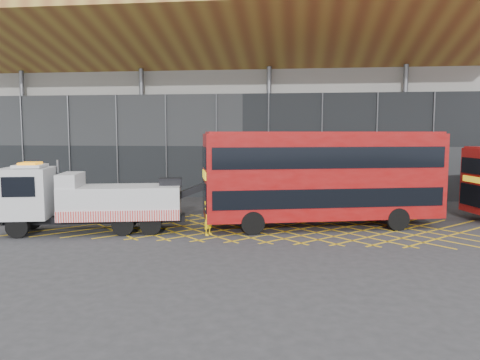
# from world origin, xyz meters

# --- Properties ---
(ground_plane) EXTENTS (120.00, 120.00, 0.00)m
(ground_plane) POSITION_xyz_m (0.00, 0.00, 0.00)
(ground_plane) COLOR #2B2C2E
(road_markings) EXTENTS (26.36, 7.16, 0.01)m
(road_markings) POSITION_xyz_m (4.80, 0.00, 0.01)
(road_markings) COLOR gold
(road_markings) RESTS_ON ground_plane
(construction_building) EXTENTS (55.00, 23.97, 18.00)m
(construction_building) POSITION_xyz_m (1.92, 18.40, 8.98)
(construction_building) COLOR gray
(construction_building) RESTS_ON ground_plane
(recovery_truck) EXTENTS (10.48, 4.33, 3.65)m
(recovery_truck) POSITION_xyz_m (-4.42, -2.09, 1.68)
(recovery_truck) COLOR black
(recovery_truck) RESTS_ON ground_plane
(bus_towed) EXTENTS (12.83, 6.00, 5.10)m
(bus_towed) POSITION_xyz_m (7.52, 0.59, 2.83)
(bus_towed) COLOR maroon
(bus_towed) RESTS_ON ground_plane
(worker) EXTENTS (0.61, 0.73, 1.73)m
(worker) POSITION_xyz_m (1.86, -2.01, 0.86)
(worker) COLOR yellow
(worker) RESTS_ON ground_plane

